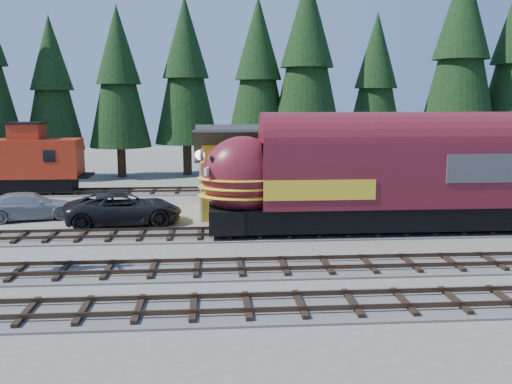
{
  "coord_description": "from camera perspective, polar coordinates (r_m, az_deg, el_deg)",
  "views": [
    {
      "loc": [
        -5.3,
        -24.72,
        7.01
      ],
      "look_at": [
        -3.09,
        4.0,
        2.27
      ],
      "focal_mm": 40.0,
      "sensor_mm": 36.0,
      "label": 1
    }
  ],
  "objects": [
    {
      "name": "track_spur",
      "position": [
        43.54,
        -10.53,
        0.0
      ],
      "size": [
        32.0,
        3.2,
        0.33
      ],
      "color": "#4C4947",
      "rests_on": "ground"
    },
    {
      "name": "pickup_truck_b",
      "position": [
        35.87,
        -21.67,
        -1.31
      ],
      "size": [
        5.83,
        3.55,
        1.58
      ],
      "primitive_type": "imported",
      "rotation": [
        0.0,
        0.0,
        1.83
      ],
      "color": "#97999E",
      "rests_on": "ground"
    },
    {
      "name": "track_siding",
      "position": [
        33.28,
        23.15,
        -3.48
      ],
      "size": [
        68.0,
        3.2,
        0.33
      ],
      "color": "#4C4947",
      "rests_on": "ground"
    },
    {
      "name": "conifer_backdrop",
      "position": [
        50.64,
        10.26,
        12.48
      ],
      "size": [
        80.13,
        21.75,
        16.58
      ],
      "color": "black",
      "rests_on": "ground"
    },
    {
      "name": "caboose",
      "position": [
        45.3,
        -22.86,
        2.82
      ],
      "size": [
        9.36,
        2.72,
        4.87
      ],
      "color": "black",
      "rests_on": "ground"
    },
    {
      "name": "pickup_truck_a",
      "position": [
        32.84,
        -13.08,
        -1.63
      ],
      "size": [
        6.9,
        4.16,
        1.79
      ],
      "primitive_type": "imported",
      "rotation": [
        0.0,
        0.0,
        1.77
      ],
      "color": "black",
      "rests_on": "ground"
    },
    {
      "name": "depot",
      "position": [
        35.85,
        4.14,
        2.84
      ],
      "size": [
        12.8,
        7.0,
        5.3
      ],
      "color": "orange",
      "rests_on": "ground"
    },
    {
      "name": "ground",
      "position": [
        26.24,
        7.47,
        -6.23
      ],
      "size": [
        120.0,
        120.0,
        0.0
      ],
      "primitive_type": "plane",
      "color": "#6B665B",
      "rests_on": "ground"
    },
    {
      "name": "locomotive",
      "position": [
        30.06,
        10.66,
        1.09
      ],
      "size": [
        17.7,
        3.52,
        4.81
      ],
      "color": "black",
      "rests_on": "ground"
    }
  ]
}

